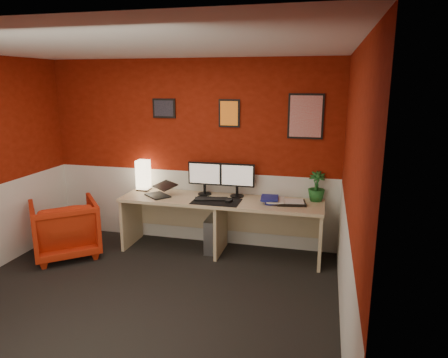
# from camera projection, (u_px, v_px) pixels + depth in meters

# --- Properties ---
(ground) EXTENTS (4.00, 3.50, 0.01)m
(ground) POSITION_uv_depth(u_px,v_px,m) (139.00, 301.00, 4.21)
(ground) COLOR black
(ground) RESTS_ON ground
(ceiling) EXTENTS (4.00, 3.50, 0.01)m
(ceiling) POSITION_uv_depth(u_px,v_px,m) (126.00, 47.00, 3.63)
(ceiling) COLOR white
(ceiling) RESTS_ON ground
(wall_back) EXTENTS (4.00, 0.01, 2.50)m
(wall_back) POSITION_uv_depth(u_px,v_px,m) (191.00, 153.00, 5.57)
(wall_back) COLOR maroon
(wall_back) RESTS_ON ground
(wall_right) EXTENTS (0.01, 3.50, 2.50)m
(wall_right) POSITION_uv_depth(u_px,v_px,m) (350.00, 197.00, 3.44)
(wall_right) COLOR maroon
(wall_right) RESTS_ON ground
(wainscot_back) EXTENTS (4.00, 0.01, 1.00)m
(wainscot_back) POSITION_uv_depth(u_px,v_px,m) (192.00, 206.00, 5.74)
(wainscot_back) COLOR silver
(wainscot_back) RESTS_ON ground
(wainscot_right) EXTENTS (0.01, 3.50, 1.00)m
(wainscot_right) POSITION_uv_depth(u_px,v_px,m) (344.00, 279.00, 3.62)
(wainscot_right) COLOR silver
(wainscot_right) RESTS_ON ground
(desk) EXTENTS (2.60, 0.65, 0.73)m
(desk) POSITION_uv_depth(u_px,v_px,m) (221.00, 226.00, 5.33)
(desk) COLOR tan
(desk) RESTS_ON ground
(shoji_lamp) EXTENTS (0.16, 0.16, 0.40)m
(shoji_lamp) POSITION_uv_depth(u_px,v_px,m) (143.00, 176.00, 5.65)
(shoji_lamp) COLOR #FFE5B2
(shoji_lamp) RESTS_ON desk
(laptop) EXTENTS (0.40, 0.39, 0.22)m
(laptop) POSITION_uv_depth(u_px,v_px,m) (157.00, 188.00, 5.36)
(laptop) COLOR black
(laptop) RESTS_ON desk
(monitor_left) EXTENTS (0.45, 0.06, 0.58)m
(monitor_left) POSITION_uv_depth(u_px,v_px,m) (205.00, 173.00, 5.40)
(monitor_left) COLOR black
(monitor_left) RESTS_ON desk
(monitor_right) EXTENTS (0.45, 0.06, 0.58)m
(monitor_right) POSITION_uv_depth(u_px,v_px,m) (237.00, 175.00, 5.30)
(monitor_right) COLOR black
(monitor_right) RESTS_ON desk
(desk_mat) EXTENTS (0.60, 0.38, 0.01)m
(desk_mat) POSITION_uv_depth(u_px,v_px,m) (216.00, 201.00, 5.14)
(desk_mat) COLOR black
(desk_mat) RESTS_ON desk
(keyboard) EXTENTS (0.44, 0.23, 0.02)m
(keyboard) POSITION_uv_depth(u_px,v_px,m) (211.00, 199.00, 5.20)
(keyboard) COLOR black
(keyboard) RESTS_ON desk_mat
(mouse) EXTENTS (0.08, 0.11, 0.03)m
(mouse) POSITION_uv_depth(u_px,v_px,m) (229.00, 201.00, 5.10)
(mouse) COLOR black
(mouse) RESTS_ON desk_mat
(book_bottom) EXTENTS (0.25, 0.31, 0.03)m
(book_bottom) POSITION_uv_depth(u_px,v_px,m) (265.00, 201.00, 5.11)
(book_bottom) COLOR navy
(book_bottom) RESTS_ON desk
(book_middle) EXTENTS (0.24, 0.31, 0.02)m
(book_middle) POSITION_uv_depth(u_px,v_px,m) (267.00, 200.00, 5.08)
(book_middle) COLOR silver
(book_middle) RESTS_ON book_bottom
(book_top) EXTENTS (0.24, 0.31, 0.03)m
(book_top) POSITION_uv_depth(u_px,v_px,m) (261.00, 198.00, 5.08)
(book_top) COLOR navy
(book_top) RESTS_ON book_middle
(zen_tray) EXTENTS (0.39, 0.30, 0.03)m
(zen_tray) POSITION_uv_depth(u_px,v_px,m) (291.00, 203.00, 5.04)
(zen_tray) COLOR black
(zen_tray) RESTS_ON desk
(potted_plant) EXTENTS (0.21, 0.21, 0.38)m
(potted_plant) POSITION_uv_depth(u_px,v_px,m) (317.00, 186.00, 5.14)
(potted_plant) COLOR #19591E
(potted_plant) RESTS_ON desk
(pc_tower) EXTENTS (0.22, 0.46, 0.45)m
(pc_tower) POSITION_uv_depth(u_px,v_px,m) (215.00, 234.00, 5.45)
(pc_tower) COLOR #99999E
(pc_tower) RESTS_ON ground
(armchair) EXTENTS (1.11, 1.11, 0.73)m
(armchair) POSITION_uv_depth(u_px,v_px,m) (65.00, 228.00, 5.26)
(armchair) COLOR #BA2309
(armchair) RESTS_ON ground
(art_left) EXTENTS (0.32, 0.02, 0.26)m
(art_left) POSITION_uv_depth(u_px,v_px,m) (164.00, 108.00, 5.50)
(art_left) COLOR black
(art_left) RESTS_ON wall_back
(art_center) EXTENTS (0.28, 0.02, 0.36)m
(art_center) POSITION_uv_depth(u_px,v_px,m) (229.00, 113.00, 5.30)
(art_center) COLOR orange
(art_center) RESTS_ON wall_back
(art_right) EXTENTS (0.44, 0.02, 0.56)m
(art_right) POSITION_uv_depth(u_px,v_px,m) (306.00, 116.00, 5.07)
(art_right) COLOR red
(art_right) RESTS_ON wall_back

